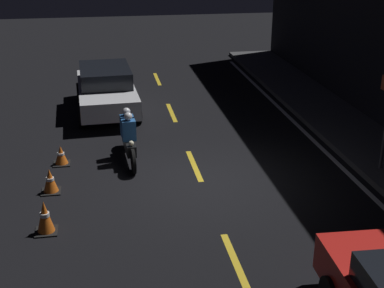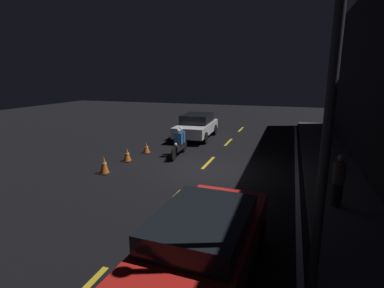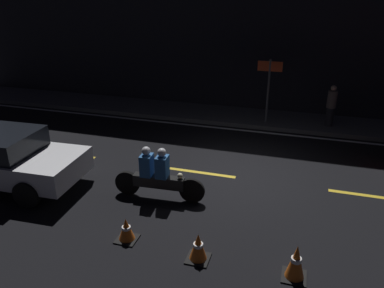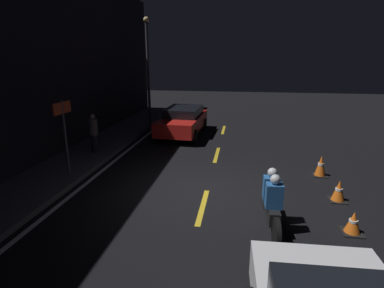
# 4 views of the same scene
# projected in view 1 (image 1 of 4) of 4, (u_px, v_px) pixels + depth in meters

# --- Properties ---
(ground_plane) EXTENTS (56.00, 56.00, 0.00)m
(ground_plane) POSITION_uv_depth(u_px,v_px,m) (201.00, 182.00, 13.22)
(ground_plane) COLOR black
(lane_dash_a) EXTENTS (2.00, 0.14, 0.01)m
(lane_dash_a) POSITION_uv_depth(u_px,v_px,m) (157.00, 79.00, 22.37)
(lane_dash_a) COLOR gold
(lane_dash_a) RESTS_ON ground
(lane_dash_b) EXTENTS (2.00, 0.14, 0.01)m
(lane_dash_b) POSITION_uv_depth(u_px,v_px,m) (172.00, 113.00, 18.25)
(lane_dash_b) COLOR gold
(lane_dash_b) RESTS_ON ground
(lane_dash_c) EXTENTS (2.00, 0.14, 0.01)m
(lane_dash_c) POSITION_uv_depth(u_px,v_px,m) (194.00, 166.00, 14.13)
(lane_dash_c) COLOR gold
(lane_dash_c) RESTS_ON ground
(lane_dash_d) EXTENTS (2.00, 0.14, 0.01)m
(lane_dash_d) POSITION_uv_depth(u_px,v_px,m) (236.00, 262.00, 10.01)
(lane_dash_d) COLOR gold
(lane_dash_d) RESTS_ON ground
(lane_solid_kerb) EXTENTS (25.20, 0.14, 0.01)m
(lane_solid_kerb) POSITION_uv_depth(u_px,v_px,m) (346.00, 171.00, 13.81)
(lane_solid_kerb) COLOR silver
(lane_solid_kerb) RESTS_ON ground
(sedan_white) EXTENTS (4.54, 2.13, 1.50)m
(sedan_white) POSITION_uv_depth(u_px,v_px,m) (106.00, 88.00, 18.13)
(sedan_white) COLOR silver
(sedan_white) RESTS_ON ground
(motorcycle) EXTENTS (2.36, 0.40, 1.39)m
(motorcycle) POSITION_uv_depth(u_px,v_px,m) (128.00, 137.00, 14.29)
(motorcycle) COLOR black
(motorcycle) RESTS_ON ground
(traffic_cone_near) EXTENTS (0.45, 0.45, 0.52)m
(traffic_cone_near) POSITION_uv_depth(u_px,v_px,m) (61.00, 155.00, 14.13)
(traffic_cone_near) COLOR black
(traffic_cone_near) RESTS_ON ground
(traffic_cone_mid) EXTENTS (0.45, 0.45, 0.60)m
(traffic_cone_mid) POSITION_uv_depth(u_px,v_px,m) (50.00, 181.00, 12.60)
(traffic_cone_mid) COLOR black
(traffic_cone_mid) RESTS_ON ground
(traffic_cone_far) EXTENTS (0.46, 0.46, 0.71)m
(traffic_cone_far) POSITION_uv_depth(u_px,v_px,m) (45.00, 217.00, 10.89)
(traffic_cone_far) COLOR black
(traffic_cone_far) RESTS_ON ground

